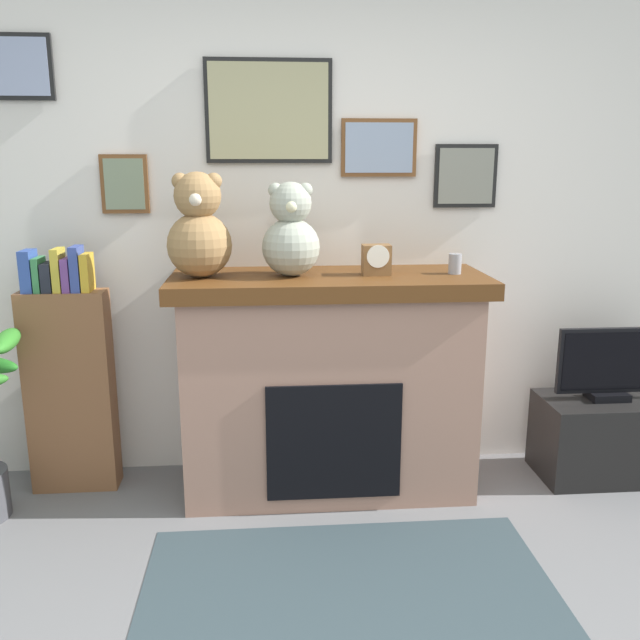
{
  "coord_description": "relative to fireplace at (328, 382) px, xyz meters",
  "views": [
    {
      "loc": [
        -0.19,
        -1.56,
        1.66
      ],
      "look_at": [
        0.06,
        1.65,
        0.89
      ],
      "focal_mm": 37.51,
      "sensor_mm": 36.0,
      "label": 1
    }
  ],
  "objects": [
    {
      "name": "teddy_bear_brown",
      "position": [
        -0.62,
        -0.02,
        0.78
      ],
      "size": [
        0.31,
        0.31,
        0.49
      ],
      "color": "olive",
      "rests_on": "fireplace"
    },
    {
      "name": "candle_jar",
      "position": [
        0.62,
        -0.02,
        0.6
      ],
      "size": [
        0.06,
        0.06,
        0.1
      ],
      "primitive_type": "cylinder",
      "color": "gray",
      "rests_on": "fireplace"
    },
    {
      "name": "tv_stand",
      "position": [
        1.48,
        -0.01,
        -0.35
      ],
      "size": [
        0.67,
        0.4,
        0.44
      ],
      "primitive_type": "cube",
      "color": "black",
      "rests_on": "ground_plane"
    },
    {
      "name": "bookshelf",
      "position": [
        -1.31,
        0.09,
        0.01
      ],
      "size": [
        0.42,
        0.16,
        1.26
      ],
      "color": "brown",
      "rests_on": "ground_plane"
    },
    {
      "name": "teddy_bear_grey",
      "position": [
        -0.18,
        -0.02,
        0.75
      ],
      "size": [
        0.28,
        0.28,
        0.45
      ],
      "color": "#979C8C",
      "rests_on": "fireplace"
    },
    {
      "name": "mantel_clock",
      "position": [
        0.23,
        -0.02,
        0.63
      ],
      "size": [
        0.14,
        0.1,
        0.15
      ],
      "color": "brown",
      "rests_on": "fireplace"
    },
    {
      "name": "fireplace",
      "position": [
        0.0,
        0.0,
        0.0
      ],
      "size": [
        1.54,
        0.64,
        1.12
      ],
      "color": "#9B715F",
      "rests_on": "ground_plane"
    },
    {
      "name": "area_rug",
      "position": [
        0.0,
        -0.97,
        -0.56
      ],
      "size": [
        1.65,
        1.11,
        0.01
      ],
      "primitive_type": "cube",
      "color": "#2D3B40",
      "rests_on": "ground_plane"
    },
    {
      "name": "back_wall",
      "position": [
        -0.11,
        0.35,
        0.74
      ],
      "size": [
        5.2,
        0.15,
        2.6
      ],
      "color": "silver",
      "rests_on": "ground_plane"
    },
    {
      "name": "television",
      "position": [
        1.48,
        -0.01,
        0.06
      ],
      "size": [
        0.57,
        0.14,
        0.39
      ],
      "color": "black",
      "rests_on": "tv_stand"
    }
  ]
}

